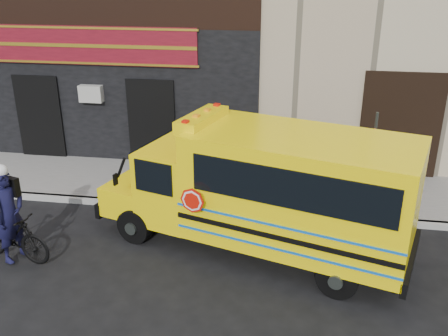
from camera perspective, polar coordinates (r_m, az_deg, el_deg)
ground at (r=10.42m, az=0.92°, el=-11.93°), size 120.00×120.00×0.00m
curb at (r=12.60m, az=2.56°, el=-5.01°), size 40.00×0.20×0.15m
sidewalk at (r=13.94m, az=3.26°, el=-2.19°), size 40.00×3.00×0.15m
school_bus at (r=10.49m, az=5.22°, el=-2.29°), size 7.22×4.04×2.92m
sign_pole at (r=11.92m, az=16.44°, el=0.29°), size 0.11×0.24×2.83m
bicycle at (r=11.48m, az=-23.11°, el=-7.20°), size 1.91×0.86×1.11m
cyclist at (r=11.23m, az=-23.27°, el=-5.22°), size 0.68×0.85×2.03m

